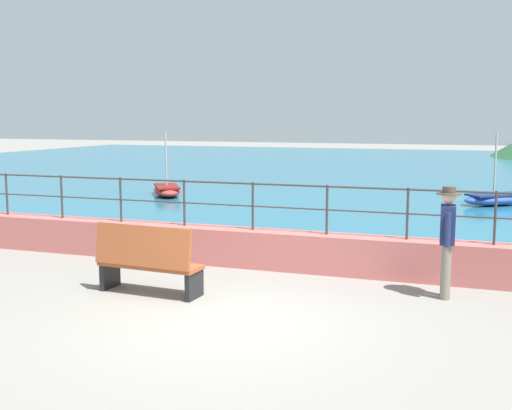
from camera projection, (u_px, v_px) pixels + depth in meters
ground_plane at (223, 321)px, 8.71m from camera, size 120.00×120.00×0.00m
promenade_wall at (289, 251)px, 11.65m from camera, size 20.00×0.56×0.70m
railing at (289, 199)px, 11.52m from camera, size 18.44×0.04×0.90m
lake_water at (411, 171)px, 32.85m from camera, size 64.00×44.32×0.06m
bench_main at (147, 260)px, 9.94m from camera, size 1.73×0.67×1.13m
person_walking at (447, 236)px, 9.71m from camera, size 0.38×0.57×1.75m
boat_0 at (496, 199)px, 19.78m from camera, size 2.36×2.13×2.27m
boat_1 at (167, 190)px, 22.18m from camera, size 2.00×2.42×2.24m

